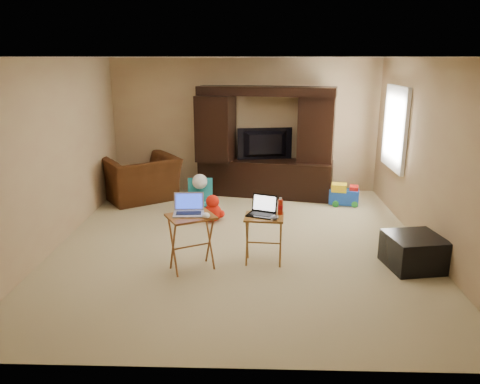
{
  "coord_description": "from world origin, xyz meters",
  "views": [
    {
      "loc": [
        0.19,
        -6.08,
        2.49
      ],
      "look_at": [
        0.0,
        -0.2,
        0.8
      ],
      "focal_mm": 35.0,
      "sensor_mm": 36.0,
      "label": 1
    }
  ],
  "objects_px": {
    "television": "(266,144)",
    "water_bottle": "(280,207)",
    "child_rocker": "(199,196)",
    "entertainment_center": "(266,142)",
    "ottoman": "(414,252)",
    "plush_toy": "(213,208)",
    "recliner": "(141,179)",
    "laptop_right": "(261,206)",
    "push_toy": "(344,194)",
    "laptop_left": "(188,205)",
    "mouse_left": "(206,215)",
    "tray_table_right": "(264,240)",
    "mouse_right": "(275,218)",
    "tray_table_left": "(192,243)"
  },
  "relations": [
    {
      "from": "television",
      "to": "push_toy",
      "type": "bearing_deg",
      "value": 148.29
    },
    {
      "from": "plush_toy",
      "to": "water_bottle",
      "type": "bearing_deg",
      "value": -56.1
    },
    {
      "from": "television",
      "to": "child_rocker",
      "type": "relative_size",
      "value": 1.86
    },
    {
      "from": "tray_table_right",
      "to": "laptop_right",
      "type": "distance_m",
      "value": 0.43
    },
    {
      "from": "ottoman",
      "to": "mouse_right",
      "type": "bearing_deg",
      "value": -178.15
    },
    {
      "from": "television",
      "to": "water_bottle",
      "type": "bearing_deg",
      "value": 83.24
    },
    {
      "from": "plush_toy",
      "to": "laptop_left",
      "type": "height_order",
      "value": "laptop_left"
    },
    {
      "from": "child_rocker",
      "to": "plush_toy",
      "type": "bearing_deg",
      "value": -63.56
    },
    {
      "from": "laptop_right",
      "to": "mouse_right",
      "type": "distance_m",
      "value": 0.24
    },
    {
      "from": "child_rocker",
      "to": "water_bottle",
      "type": "xyz_separation_m",
      "value": [
        1.24,
        -1.93,
        0.44
      ]
    },
    {
      "from": "plush_toy",
      "to": "recliner",
      "type": "bearing_deg",
      "value": 140.74
    },
    {
      "from": "entertainment_center",
      "to": "television",
      "type": "height_order",
      "value": "entertainment_center"
    },
    {
      "from": "push_toy",
      "to": "laptop_left",
      "type": "distance_m",
      "value": 3.61
    },
    {
      "from": "entertainment_center",
      "to": "laptop_right",
      "type": "distance_m",
      "value": 3.05
    },
    {
      "from": "child_rocker",
      "to": "mouse_right",
      "type": "relative_size",
      "value": 4.36
    },
    {
      "from": "laptop_right",
      "to": "laptop_left",
      "type": "bearing_deg",
      "value": -146.1
    },
    {
      "from": "push_toy",
      "to": "ottoman",
      "type": "height_order",
      "value": "ottoman"
    },
    {
      "from": "entertainment_center",
      "to": "mouse_left",
      "type": "distance_m",
      "value": 3.43
    },
    {
      "from": "entertainment_center",
      "to": "ottoman",
      "type": "height_order",
      "value": "entertainment_center"
    },
    {
      "from": "recliner",
      "to": "laptop_left",
      "type": "bearing_deg",
      "value": 78.83
    },
    {
      "from": "tray_table_left",
      "to": "entertainment_center",
      "type": "bearing_deg",
      "value": 45.42
    },
    {
      "from": "tray_table_right",
      "to": "laptop_right",
      "type": "xyz_separation_m",
      "value": [
        -0.04,
        0.02,
        0.43
      ]
    },
    {
      "from": "entertainment_center",
      "to": "mouse_left",
      "type": "height_order",
      "value": "entertainment_center"
    },
    {
      "from": "child_rocker",
      "to": "water_bottle",
      "type": "bearing_deg",
      "value": -60.07
    },
    {
      "from": "entertainment_center",
      "to": "mouse_left",
      "type": "relative_size",
      "value": 17.47
    },
    {
      "from": "laptop_right",
      "to": "tray_table_right",
      "type": "bearing_deg",
      "value": -5.77
    },
    {
      "from": "ottoman",
      "to": "water_bottle",
      "type": "height_order",
      "value": "water_bottle"
    },
    {
      "from": "recliner",
      "to": "push_toy",
      "type": "xyz_separation_m",
      "value": [
        3.63,
        -0.2,
        -0.2
      ]
    },
    {
      "from": "mouse_left",
      "to": "tray_table_right",
      "type": "bearing_deg",
      "value": 22.33
    },
    {
      "from": "plush_toy",
      "to": "entertainment_center",
      "type": "bearing_deg",
      "value": 60.66
    },
    {
      "from": "laptop_left",
      "to": "push_toy",
      "type": "bearing_deg",
      "value": 43.75
    },
    {
      "from": "recliner",
      "to": "laptop_right",
      "type": "height_order",
      "value": "laptop_right"
    },
    {
      "from": "child_rocker",
      "to": "push_toy",
      "type": "bearing_deg",
      "value": 7.77
    },
    {
      "from": "television",
      "to": "recliner",
      "type": "bearing_deg",
      "value": 0.29
    },
    {
      "from": "mouse_right",
      "to": "television",
      "type": "bearing_deg",
      "value": 90.97
    },
    {
      "from": "mouse_right",
      "to": "ottoman",
      "type": "bearing_deg",
      "value": 1.85
    },
    {
      "from": "plush_toy",
      "to": "tray_table_right",
      "type": "relative_size",
      "value": 0.7
    },
    {
      "from": "recliner",
      "to": "mouse_left",
      "type": "xyz_separation_m",
      "value": [
        1.49,
        -2.96,
        0.33
      ]
    },
    {
      "from": "plush_toy",
      "to": "tray_table_right",
      "type": "distance_m",
      "value": 1.72
    },
    {
      "from": "child_rocker",
      "to": "water_bottle",
      "type": "distance_m",
      "value": 2.34
    },
    {
      "from": "television",
      "to": "ottoman",
      "type": "height_order",
      "value": "television"
    },
    {
      "from": "plush_toy",
      "to": "laptop_right",
      "type": "height_order",
      "value": "laptop_right"
    },
    {
      "from": "tray_table_left",
      "to": "water_bottle",
      "type": "height_order",
      "value": "water_bottle"
    },
    {
      "from": "tray_table_right",
      "to": "mouse_left",
      "type": "relative_size",
      "value": 4.42
    },
    {
      "from": "water_bottle",
      "to": "tray_table_right",
      "type": "bearing_deg",
      "value": -158.2
    },
    {
      "from": "entertainment_center",
      "to": "tray_table_left",
      "type": "distance_m",
      "value": 3.47
    },
    {
      "from": "mouse_left",
      "to": "plush_toy",
      "type": "bearing_deg",
      "value": 92.93
    },
    {
      "from": "ottoman",
      "to": "mouse_left",
      "type": "bearing_deg",
      "value": -175.1
    },
    {
      "from": "television",
      "to": "ottoman",
      "type": "bearing_deg",
      "value": 110.41
    },
    {
      "from": "push_toy",
      "to": "recliner",
      "type": "bearing_deg",
      "value": -170.73
    }
  ]
}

